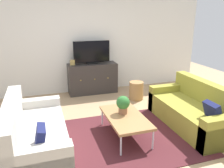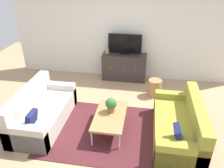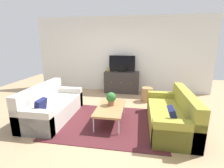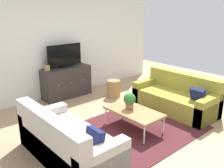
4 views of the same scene
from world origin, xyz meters
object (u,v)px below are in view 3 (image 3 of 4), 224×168
Objects in this scene: couch_left_side at (50,107)px; wicker_basket at (147,95)px; potted_plant at (111,98)px; mantel_clock at (108,70)px; tv_console at (122,82)px; couch_right_side at (173,116)px; flat_screen_tv at (122,64)px; coffee_table at (110,108)px.

wicker_basket is (2.38, 1.56, -0.05)m from couch_left_side.
couch_left_side is at bearing -146.64° from wicker_basket.
potted_plant is 2.39× the size of mantel_clock.
couch_left_side is 2.81m from tv_console.
flat_screen_tv is (-1.38, 2.39, 0.79)m from couch_right_side.
wicker_basket is at bearing -30.24° from mantel_clock.
couch_right_side is 5.76× the size of potted_plant.
flat_screen_tv reaches higher than coffee_table.
couch_left_side is at bearing -121.88° from flat_screen_tv.
flat_screen_tv reaches higher than potted_plant.
wicker_basket is (-0.49, 1.56, -0.05)m from couch_right_side.
tv_console is (1.49, 2.37, 0.11)m from couch_left_side.
coffee_table is 2.49m from flat_screen_tv.
couch_left_side is at bearing -112.58° from mantel_clock.
mantel_clock is at bearing 67.42° from couch_left_side.
flat_screen_tv is (1.49, 2.39, 0.79)m from couch_left_side.
potted_plant is (-0.00, 0.11, 0.20)m from coffee_table.
potted_plant is at bearing -90.06° from flat_screen_tv.
potted_plant reaches higher than wicker_basket.
tv_console is 1.35× the size of flat_screen_tv.
couch_right_side is at bearing -72.52° from wicker_basket.
mantel_clock is at bearing -177.72° from flat_screen_tv.
flat_screen_tv is 2.12× the size of wicker_basket.
potted_plant is 0.34× the size of flat_screen_tv.
flat_screen_tv is 7.11× the size of mantel_clock.
potted_plant is 2.33m from flat_screen_tv.
wicker_basket is (1.39, -0.81, -0.62)m from mantel_clock.
couch_left_side is 5.76× the size of potted_plant.
couch_right_side is 1.38m from coffee_table.
flat_screen_tv is (0.00, 2.39, 0.71)m from coffee_table.
couch_left_side is 4.11× the size of wicker_basket.
couch_left_side is 1.94× the size of flat_screen_tv.
couch_right_side is at bearing -0.35° from coffee_table.
couch_left_side is at bearing -179.68° from coffee_table.
tv_console is (0.00, 2.37, 0.04)m from coffee_table.
mantel_clock reaches higher than tv_console.
couch_left_side is 1.44× the size of tv_console.
coffee_table is (-1.38, 0.01, 0.08)m from couch_right_side.
couch_right_side is 3.08m from mantel_clock.
flat_screen_tv is at bearing 2.28° from mantel_clock.
coffee_table is (1.49, 0.01, 0.08)m from couch_left_side.
tv_console is at bearing -0.01° from mantel_clock.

